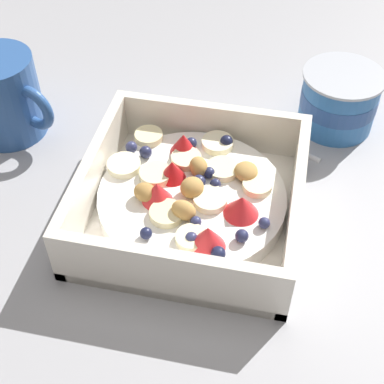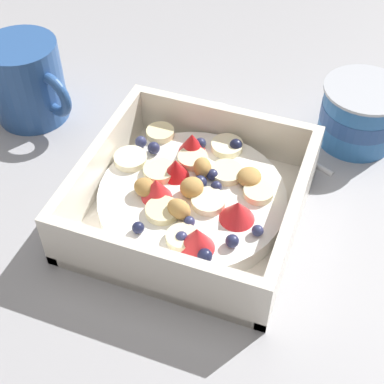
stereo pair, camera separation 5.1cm
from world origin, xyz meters
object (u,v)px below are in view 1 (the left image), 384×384
at_px(coffee_mug, 4,97).
at_px(yogurt_cup, 339,100).
at_px(spoon, 222,117).
at_px(fruit_bowl, 192,199).

bearing_deg(coffee_mug, yogurt_cup, 103.62).
bearing_deg(yogurt_cup, spoon, -81.58).
relative_size(spoon, coffee_mug, 1.56).
bearing_deg(spoon, fruit_bowl, -1.33).
height_order(fruit_bowl, spoon, fruit_bowl).
height_order(spoon, coffee_mug, coffee_mug).
distance_m(spoon, yogurt_cup, 0.13).
height_order(yogurt_cup, coffee_mug, coffee_mug).
xyz_separation_m(fruit_bowl, yogurt_cup, (-0.16, 0.13, 0.01)).
bearing_deg(fruit_bowl, spoon, 178.67).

